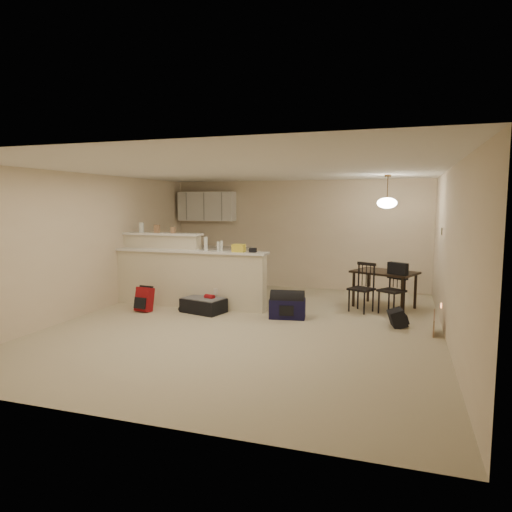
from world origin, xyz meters
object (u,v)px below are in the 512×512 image
at_px(suitcase, 204,305).
at_px(navy_duffel, 287,309).
at_px(dining_chair_far, 392,289).
at_px(black_daypack, 397,318).
at_px(pendant_lamp, 387,202).
at_px(red_backpack, 144,299).
at_px(dining_chair_near, 361,288).
at_px(dining_table, 385,276).

xyz_separation_m(suitcase, navy_duffel, (1.55, 0.06, 0.04)).
xyz_separation_m(dining_chair_far, black_daypack, (0.12, -0.86, -0.31)).
relative_size(pendant_lamp, dining_chair_far, 0.69).
bearing_deg(black_daypack, dining_chair_far, -5.45).
distance_m(pendant_lamp, red_backpack, 4.83).
height_order(dining_chair_near, red_backpack, dining_chair_near).
height_order(red_backpack, navy_duffel, red_backpack).
bearing_deg(pendant_lamp, black_daypack, -78.86).
bearing_deg(black_daypack, dining_table, -2.04).
distance_m(dining_table, dining_chair_far, 0.53).
bearing_deg(dining_chair_near, pendant_lamp, 77.55).
bearing_deg(dining_table, black_daypack, -55.80).
relative_size(suitcase, navy_duffel, 1.22).
bearing_deg(navy_duffel, suitcase, 173.40).
height_order(pendant_lamp, dining_chair_near, pendant_lamp).
distance_m(dining_chair_near, dining_chair_far, 0.53).
bearing_deg(dining_chair_near, red_backpack, -136.03).
bearing_deg(suitcase, red_backpack, -151.89).
relative_size(dining_chair_far, navy_duffel, 1.47).
relative_size(pendant_lamp, suitcase, 0.83).
bearing_deg(black_daypack, navy_duffel, 76.79).
height_order(pendant_lamp, black_daypack, pendant_lamp).
height_order(suitcase, red_backpack, red_backpack).
height_order(dining_table, dining_chair_far, dining_chair_far).
height_order(dining_chair_far, red_backpack, dining_chair_far).
distance_m(pendant_lamp, suitcase, 3.89).
xyz_separation_m(pendant_lamp, black_daypack, (0.26, -1.34, -1.85)).
bearing_deg(suitcase, dining_table, 38.95).
height_order(dining_table, navy_duffel, dining_table).
bearing_deg(dining_chair_far, black_daypack, -48.19).
bearing_deg(pendant_lamp, navy_duffel, -139.22).
xyz_separation_m(dining_chair_far, red_backpack, (-4.33, -1.18, -0.23)).
height_order(dining_chair_near, dining_chair_far, dining_chair_far).
distance_m(suitcase, navy_duffel, 1.56).
bearing_deg(pendant_lamp, suitcase, -155.71).
distance_m(dining_table, navy_duffel, 2.10).
distance_m(dining_chair_far, black_daypack, 0.92).
relative_size(dining_table, dining_chair_far, 1.47).
relative_size(dining_chair_far, black_daypack, 2.87).
bearing_deg(pendant_lamp, dining_table, 0.00).
height_order(pendant_lamp, dining_chair_far, pendant_lamp).
xyz_separation_m(red_backpack, navy_duffel, (2.62, 0.32, -0.05)).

